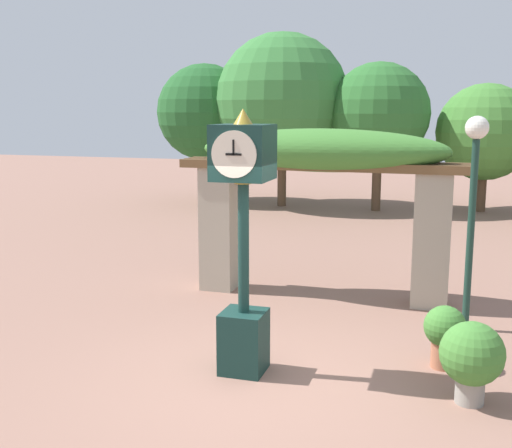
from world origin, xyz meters
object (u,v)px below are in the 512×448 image
potted_plant_near_right (472,356)px  potted_plant_near_left (445,332)px  lamp_post (474,178)px  pedestal_clock (243,234)px

potted_plant_near_right → potted_plant_near_left: bearing=107.3°
potted_plant_near_left → potted_plant_near_right: bearing=-72.7°
potted_plant_near_left → potted_plant_near_right: (0.29, -0.92, 0.07)m
potted_plant_near_right → lamp_post: bearing=90.2°
potted_plant_near_right → pedestal_clock: bearing=177.8°
lamp_post → potted_plant_near_right: bearing=-89.8°
pedestal_clock → potted_plant_near_left: pedestal_clock is taller
pedestal_clock → lamp_post: size_ratio=1.03×
potted_plant_near_left → potted_plant_near_right: potted_plant_near_right is taller
potted_plant_near_right → lamp_post: (-0.01, 2.42, 1.65)m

